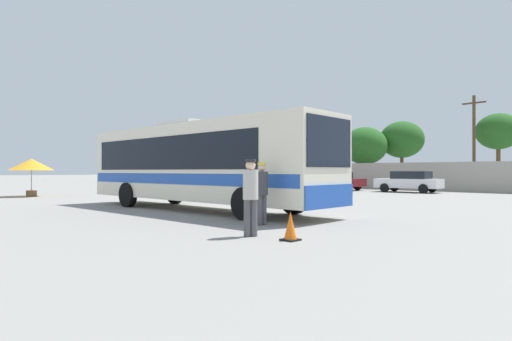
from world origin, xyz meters
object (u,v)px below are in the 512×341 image
object	(u,v)px
roadside_tree_midright	(402,140)
roadside_tree_right	(498,132)
vendor_umbrella_near_gate_orange	(31,165)
parked_car_third_white	(409,181)
traffic_cone_on_apron	(290,227)
parked_car_leftmost_grey	(278,180)
roadside_tree_left	(275,151)
parked_car_second_maroon	(336,180)
coach_bus_cream_blue	(197,162)
utility_pole_near	(474,141)
attendant_by_bus_door	(262,189)
roadside_tree_midleft	(365,146)
passenger_waiting_on_apron	(251,192)

from	to	relation	value
roadside_tree_midright	roadside_tree_right	xyz separation A→B (m)	(8.39, -0.30, 0.22)
vendor_umbrella_near_gate_orange	parked_car_third_white	size ratio (longest dim) A/B	0.56
roadside_tree_right	traffic_cone_on_apron	world-z (taller)	roadside_tree_right
parked_car_leftmost_grey	roadside_tree_left	world-z (taller)	roadside_tree_left
traffic_cone_on_apron	roadside_tree_midright	bearing A→B (deg)	110.61
roadside_tree_left	traffic_cone_on_apron	world-z (taller)	roadside_tree_left
roadside_tree_midright	roadside_tree_right	world-z (taller)	roadside_tree_midright
parked_car_second_maroon	roadside_tree_left	world-z (taller)	roadside_tree_left
coach_bus_cream_blue	parked_car_second_maroon	xyz separation A→B (m)	(-5.63, 18.62, -1.14)
utility_pole_near	attendant_by_bus_door	bearing A→B (deg)	-84.88
roadside_tree_midleft	traffic_cone_on_apron	bearing A→B (deg)	-63.68
traffic_cone_on_apron	utility_pole_near	bearing A→B (deg)	99.25
attendant_by_bus_door	roadside_tree_left	bearing A→B (deg)	130.62
passenger_waiting_on_apron	parked_car_second_maroon	size ratio (longest dim) A/B	0.39
parked_car_second_maroon	roadside_tree_midright	size ratio (longest dim) A/B	0.74
attendant_by_bus_door	parked_car_third_white	size ratio (longest dim) A/B	0.39
parked_car_second_maroon	roadside_tree_left	xyz separation A→B (m)	(-14.42, 8.96, 3.23)
utility_pole_near	traffic_cone_on_apron	world-z (taller)	utility_pole_near
traffic_cone_on_apron	vendor_umbrella_near_gate_orange	bearing A→B (deg)	175.52
roadside_tree_midright	traffic_cone_on_apron	distance (m)	34.22
attendant_by_bus_door	roadside_tree_midright	xyz separation A→B (m)	(-9.68, 30.27, 3.54)
roadside_tree_left	traffic_cone_on_apron	size ratio (longest dim) A/B	9.43
roadside_tree_midleft	traffic_cone_on_apron	size ratio (longest dim) A/B	8.92
traffic_cone_on_apron	roadside_tree_midleft	bearing A→B (deg)	116.32
passenger_waiting_on_apron	roadside_tree_midright	xyz separation A→B (m)	(-10.90, 31.98, 3.52)
parked_car_second_maroon	utility_pole_near	xyz separation A→B (m)	(8.21, 7.40, 3.22)
parked_car_leftmost_grey	roadside_tree_midleft	world-z (taller)	roadside_tree_midleft
parked_car_leftmost_grey	utility_pole_near	bearing A→B (deg)	27.77
parked_car_second_maroon	roadside_tree_right	size ratio (longest dim) A/B	0.74
coach_bus_cream_blue	parked_car_leftmost_grey	world-z (taller)	coach_bus_cream_blue
parked_car_leftmost_grey	attendant_by_bus_door	bearing A→B (deg)	-50.26
vendor_umbrella_near_gate_orange	parked_car_third_white	distance (m)	25.11
parked_car_leftmost_grey	roadside_tree_right	xyz separation A→B (m)	(15.49, 9.79, 4.02)
parked_car_second_maroon	utility_pole_near	world-z (taller)	utility_pole_near
coach_bus_cream_blue	parked_car_second_maroon	distance (m)	19.49
parked_car_third_white	coach_bus_cream_blue	bearing A→B (deg)	-90.90
attendant_by_bus_door	utility_pole_near	size ratio (longest dim) A/B	0.23
parked_car_third_white	roadside_tree_midleft	world-z (taller)	roadside_tree_midleft
utility_pole_near	traffic_cone_on_apron	distance (m)	29.83
roadside_tree_midleft	passenger_waiting_on_apron	bearing A→B (deg)	-65.53
passenger_waiting_on_apron	utility_pole_near	bearing A→B (deg)	97.19
coach_bus_cream_blue	roadside_tree_midleft	distance (m)	26.58
vendor_umbrella_near_gate_orange	traffic_cone_on_apron	bearing A→B (deg)	-4.48
parked_car_second_maroon	parked_car_third_white	bearing A→B (deg)	3.71
roadside_tree_left	coach_bus_cream_blue	bearing A→B (deg)	-54.00
coach_bus_cream_blue	parked_car_leftmost_grey	distance (m)	21.92
utility_pole_near	roadside_tree_right	bearing A→B (deg)	62.22
parked_car_third_white	roadside_tree_right	xyz separation A→B (m)	(3.48, 9.28, 3.97)
parked_car_third_white	passenger_waiting_on_apron	bearing A→B (deg)	-75.01
parked_car_second_maroon	traffic_cone_on_apron	bearing A→B (deg)	-59.28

